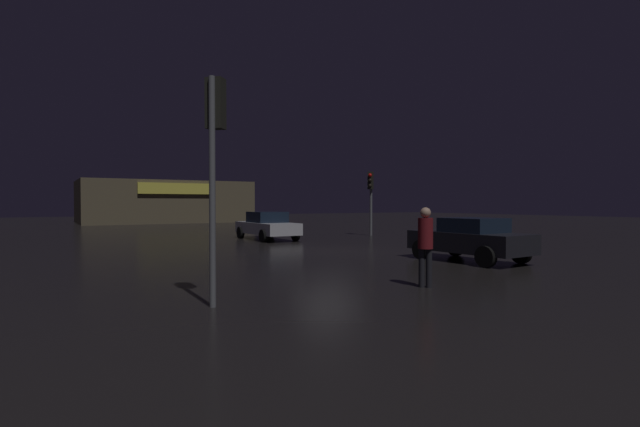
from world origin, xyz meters
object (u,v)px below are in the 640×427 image
at_px(store_building, 165,202).
at_px(car_far, 267,226).
at_px(traffic_signal_opposite, 371,191).
at_px(car_near, 470,239).
at_px(pedestrian, 425,240).
at_px(traffic_signal_main, 215,136).

distance_m(store_building, car_far, 26.62).
bearing_deg(traffic_signal_opposite, car_near, -111.94).
distance_m(traffic_signal_opposite, pedestrian, 17.19).
relative_size(traffic_signal_opposite, car_near, 0.93).
xyz_separation_m(store_building, traffic_signal_opposite, (5.90, -26.97, 0.59)).
distance_m(store_building, traffic_signal_opposite, 27.61).
height_order(store_building, traffic_signal_main, traffic_signal_main).
bearing_deg(car_far, pedestrian, -100.68).
relative_size(store_building, car_far, 3.49).
xyz_separation_m(car_near, car_far, (-1.90, 11.94, -0.00)).
relative_size(store_building, car_near, 3.93).
height_order(traffic_signal_main, traffic_signal_opposite, traffic_signal_main).
distance_m(store_building, car_near, 38.56).
distance_m(traffic_signal_main, car_far, 16.17).
relative_size(car_near, pedestrian, 2.22).
relative_size(traffic_signal_opposite, car_far, 0.83).
height_order(traffic_signal_main, car_near, traffic_signal_main).
height_order(traffic_signal_main, car_far, traffic_signal_main).
distance_m(traffic_signal_main, traffic_signal_opposite, 19.66).
xyz_separation_m(traffic_signal_main, pedestrian, (4.72, -0.62, -2.11)).
relative_size(store_building, traffic_signal_main, 3.75).
xyz_separation_m(car_far, pedestrian, (-2.78, -14.73, 0.33)).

